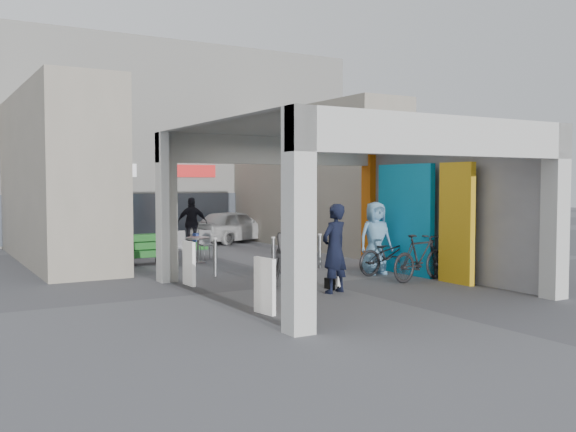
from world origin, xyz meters
TOP-DOWN VIEW (x-y plane):
  - ground at (0.00, 0.00)m, footprint 90.00×90.00m
  - arcade_canopy at (0.54, -0.82)m, footprint 6.40×6.45m
  - far_building at (-0.00, 13.99)m, footprint 18.00×4.08m
  - plaza_bldg_left at (-4.50, 7.50)m, footprint 2.00×9.00m
  - plaza_bldg_right at (4.50, 7.50)m, footprint 2.00×9.00m
  - bollard_left at (-1.68, 2.21)m, footprint 0.09×0.09m
  - bollard_center at (-0.01, 2.26)m, footprint 0.09×0.09m
  - bollard_right at (1.48, 2.30)m, footprint 0.09×0.09m
  - advert_board_near at (-2.75, -2.42)m, footprint 0.17×0.56m
  - advert_board_far at (-2.75, 1.24)m, footprint 0.12×0.55m
  - cafe_set at (-1.09, 5.35)m, footprint 1.47×1.18m
  - produce_stand at (-2.58, 5.42)m, footprint 1.29×0.70m
  - crate_stack at (0.48, 8.43)m, footprint 0.46×0.36m
  - border_collie at (-0.19, -0.88)m, footprint 0.24×0.46m
  - man_with_dog at (-0.45, -1.24)m, footprint 0.79×0.64m
  - man_back_turned at (-0.91, -0.12)m, footprint 0.83×0.66m
  - man_elderly at (2.03, 0.55)m, footprint 0.97×0.70m
  - man_crates at (0.40, 8.99)m, footprint 1.14×0.84m
  - bicycle_front at (2.30, 0.33)m, footprint 1.99×0.78m
  - bicycle_rear at (2.23, -0.91)m, footprint 1.92×0.80m
  - white_van at (2.60, 10.23)m, footprint 4.02×2.75m

SIDE VIEW (x-z plane):
  - ground at x=0.00m, z-range 0.00..0.00m
  - border_collie at x=-0.19m, z-range -0.07..0.57m
  - crate_stack at x=0.48m, z-range 0.00..0.56m
  - cafe_set at x=-1.09m, z-range -0.13..0.76m
  - produce_stand at x=-2.58m, z-range -0.09..0.76m
  - bollard_center at x=-0.01m, z-range 0.00..0.89m
  - bollard_right at x=1.48m, z-range 0.00..0.91m
  - bollard_left at x=-1.68m, z-range 0.00..0.95m
  - advert_board_near at x=-2.75m, z-range 0.01..1.01m
  - advert_board_far at x=-2.75m, z-range 0.01..1.01m
  - bicycle_front at x=2.30m, z-range 0.00..1.03m
  - bicycle_rear at x=2.23m, z-range 0.00..1.12m
  - white_van at x=2.60m, z-range 0.00..1.27m
  - man_back_turned at x=-0.91m, z-range 0.00..1.63m
  - man_crates at x=0.40m, z-range 0.00..1.80m
  - man_elderly at x=2.03m, z-range 0.00..1.85m
  - man_with_dog at x=-0.45m, z-range 0.00..1.89m
  - arcade_canopy at x=0.54m, z-range -0.90..5.50m
  - plaza_bldg_left at x=-4.50m, z-range 0.00..5.00m
  - plaza_bldg_right at x=4.50m, z-range 0.00..5.00m
  - far_building at x=0.00m, z-range -0.01..7.99m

